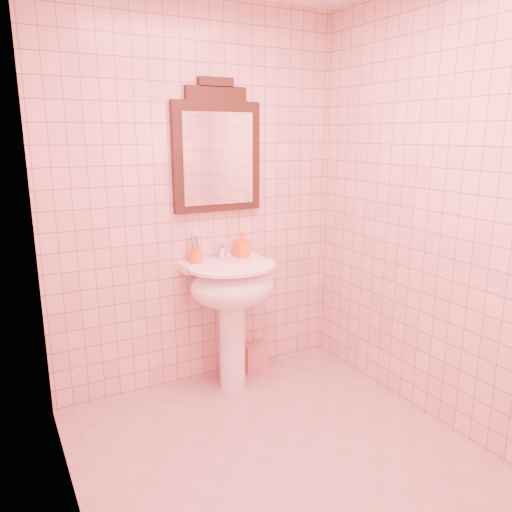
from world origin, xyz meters
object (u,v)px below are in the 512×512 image
soap_dispenser (242,245)px  mirror (217,151)px  pedestal_sink (232,295)px  toothbrush_cup (196,255)px  towel (256,358)px

soap_dispenser → mirror: bearing=154.1°
pedestal_sink → toothbrush_cup: (-0.18, 0.15, 0.25)m
pedestal_sink → mirror: 0.93m
soap_dispenser → toothbrush_cup: bearing=175.0°
mirror → soap_dispenser: (0.14, -0.06, -0.62)m
toothbrush_cup → towel: (0.44, -0.00, -0.82)m
pedestal_sink → toothbrush_cup: toothbrush_cup is taller
pedestal_sink → towel: bearing=30.5°
toothbrush_cup → pedestal_sink: bearing=-39.4°
pedestal_sink → toothbrush_cup: bearing=140.6°
pedestal_sink → soap_dispenser: bearing=44.7°
mirror → toothbrush_cup: (-0.18, -0.05, -0.65)m
toothbrush_cup → towel: bearing=-0.0°
toothbrush_cup → soap_dispenser: size_ratio=1.04×
toothbrush_cup → soap_dispenser: (0.33, -0.01, 0.04)m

